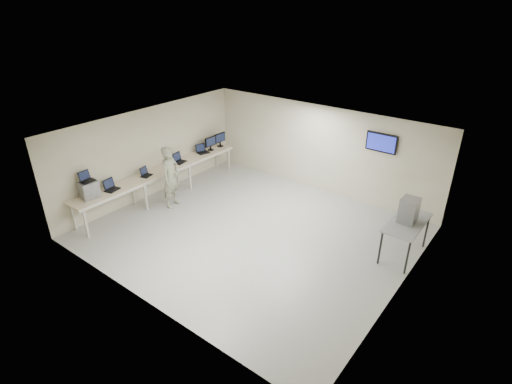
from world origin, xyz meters
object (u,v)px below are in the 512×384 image
Objects in this scene: workbench at (161,172)px; side_table at (407,224)px; equipment_box at (89,189)px; soldier at (171,177)px.

side_table reaches higher than workbench.
equipment_box is at bearing -152.06° from side_table.
workbench is at bearing -168.53° from side_table.
workbench is 12.75× the size of equipment_box.
workbench is 7.33m from side_table.
equipment_box is 0.25× the size of soldier.
side_table is (7.25, 3.84, -0.25)m from equipment_box.
workbench is at bearing 96.25° from equipment_box.
soldier is (0.73, -0.24, 0.12)m from workbench.
workbench is 2.41m from equipment_box.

